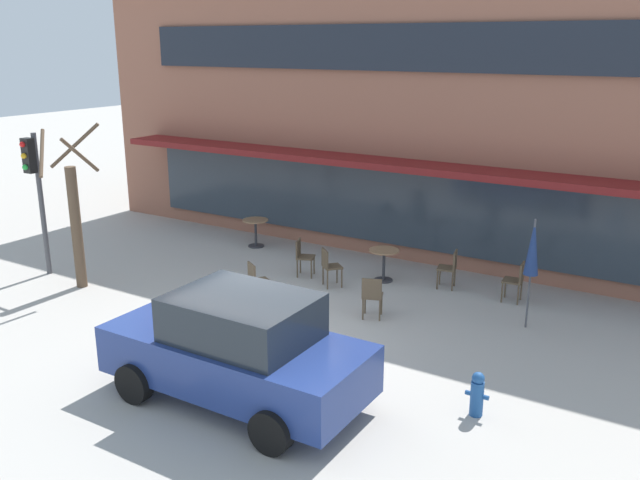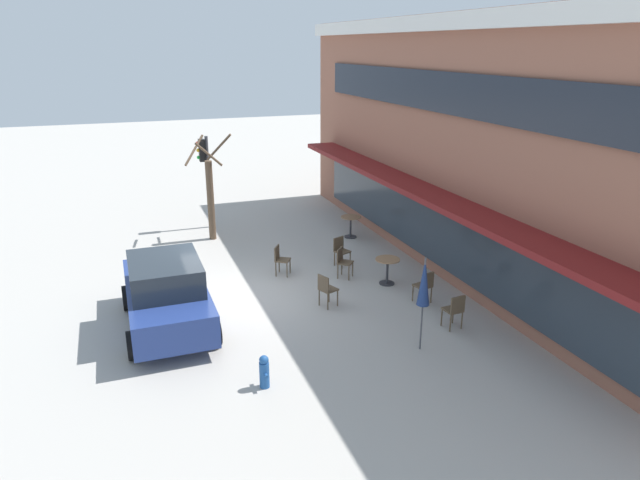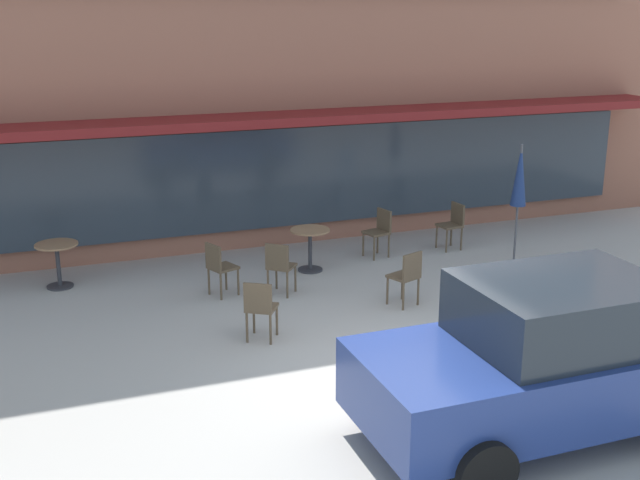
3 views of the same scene
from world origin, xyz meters
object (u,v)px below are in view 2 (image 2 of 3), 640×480
Objects in this scene: patio_umbrella_green_folded at (424,282)px; cafe_chair_1 at (455,309)px; parked_sedan at (166,293)px; traffic_light_pole at (205,167)px; fire_hydrant at (264,371)px; cafe_chair_3 at (343,260)px; cafe_chair_0 at (341,249)px; street_tree at (210,194)px; cafe_chair_2 at (326,288)px; cafe_table_near_wall at (387,267)px; cafe_table_streetside at (351,223)px; cafe_chair_4 at (280,258)px; cafe_chair_5 at (425,285)px.

cafe_chair_1 is (-0.58, 1.23, -1.10)m from patio_umbrella_green_folded.
parked_sedan is 8.13m from traffic_light_pole.
patio_umbrella_green_folded is at bearing 94.22° from fire_hydrant.
parked_sedan reaches higher than cafe_chair_3.
patio_umbrella_green_folded reaches higher than fire_hydrant.
cafe_chair_0 is 5.24m from street_tree.
cafe_chair_1 is 0.26× the size of traffic_light_pole.
street_tree reaches higher than cafe_chair_2.
cafe_table_near_wall is 0.18× the size of parked_sedan.
cafe_chair_0 is at bearing -29.14° from cafe_table_streetside.
patio_umbrella_green_folded reaches higher than cafe_table_near_wall.
cafe_chair_0 is at bearing 113.56° from parked_sedan.
cafe_chair_3 is at bearing 142.81° from fire_hydrant.
parked_sedan is (0.56, -6.14, 0.36)m from cafe_table_near_wall.
cafe_chair_3 is at bearing 63.90° from cafe_chair_4.
cafe_chair_3 is at bearing -150.44° from cafe_chair_5.
cafe_table_streetside is at bearing 57.37° from traffic_light_pole.
cafe_chair_4 is (0.11, -1.97, 0.00)m from cafe_chair_0.
patio_umbrella_green_folded is 2.47× the size of cafe_chair_0.
cafe_table_streetside is at bearing 168.52° from patio_umbrella_green_folded.
cafe_chair_4 reaches higher than cafe_table_streetside.
cafe_chair_3 is 0.26× the size of traffic_light_pole.
cafe_table_near_wall is 6.03m from fire_hydrant.
cafe_table_near_wall is 0.22× the size of traffic_light_pole.
cafe_chair_2 and cafe_chair_5 have the same top height.
cafe_chair_4 is at bearing -147.90° from cafe_chair_1.
cafe_table_streetside is 5.77m from cafe_chair_2.
cafe_chair_0 is at bearing 161.80° from cafe_chair_3.
patio_umbrella_green_folded is 4.62m from cafe_chair_3.
patio_umbrella_green_folded reaches higher than cafe_chair_5.
parked_sedan is (2.37, -5.44, 0.35)m from cafe_chair_0.
street_tree is (-7.23, -4.34, 1.10)m from cafe_chair_5.
traffic_light_pole is at bearing -167.25° from cafe_chair_4.
cafe_chair_4 is (-4.72, -2.96, 0.00)m from cafe_chair_1.
street_tree is at bearing -161.85° from cafe_chair_4.
cafe_chair_0 reaches higher than cafe_table_near_wall.
cafe_chair_3 is at bearing -18.20° from cafe_chair_0.
traffic_light_pole is at bearing -149.00° from cafe_chair_0.
cafe_chair_4 is 5.84m from traffic_light_pole.
traffic_light_pole is at bearing -151.31° from cafe_table_near_wall.
cafe_table_streetside is at bearing 150.92° from cafe_chair_2.
traffic_light_pole is at bearing -155.15° from cafe_chair_3.
cafe_table_streetside is 0.85× the size of cafe_chair_5.
fire_hydrant is at bearing -80.12° from cafe_chair_1.
patio_umbrella_green_folded is 2.70m from cafe_chair_5.
cafe_chair_2 is 0.26× the size of traffic_light_pole.
cafe_table_streetside is 8.06m from patio_umbrella_green_folded.
cafe_chair_0 is at bearing -168.40° from cafe_chair_1.
street_tree reaches higher than patio_umbrella_green_folded.
cafe_chair_5 is at bearing 115.59° from fire_hydrant.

